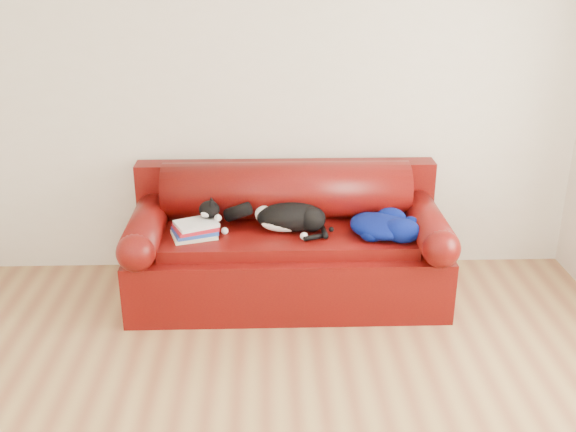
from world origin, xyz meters
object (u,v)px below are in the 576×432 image
(cat, at_px, (290,218))
(sofa_base, at_px, (287,264))
(book_stack, at_px, (195,230))
(blanket, at_px, (384,225))

(cat, bearing_deg, sofa_base, 135.22)
(cat, bearing_deg, book_stack, -150.34)
(book_stack, relative_size, cat, 0.53)
(book_stack, bearing_deg, sofa_base, 10.39)
(sofa_base, xyz_separation_m, blanket, (0.63, -0.12, 0.33))
(sofa_base, distance_m, cat, 0.35)
(sofa_base, height_order, cat, cat)
(sofa_base, bearing_deg, book_stack, -169.61)
(cat, distance_m, blanket, 0.62)
(sofa_base, bearing_deg, cat, -67.22)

